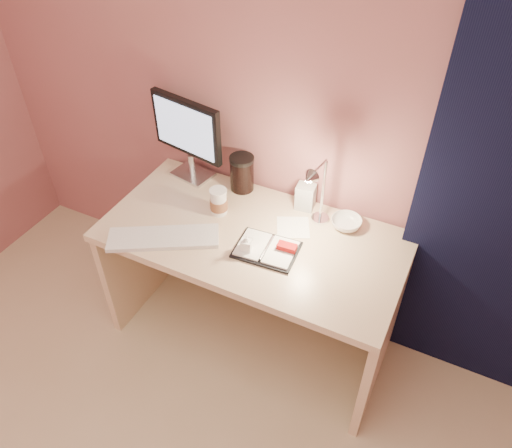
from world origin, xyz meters
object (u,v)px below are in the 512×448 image
at_px(desk, 259,259).
at_px(keyboard, 164,238).
at_px(planner, 268,249).
at_px(dark_jar, 242,175).
at_px(monitor, 188,132).
at_px(desk_lamp, 320,193).
at_px(coffee_cup, 219,202).
at_px(product_box, 305,197).
at_px(lotion_bottle, 246,244).
at_px(bowl, 346,223).

xyz_separation_m(desk, keyboard, (-0.35, -0.28, 0.24)).
distance_m(planner, dark_jar, 0.48).
distance_m(monitor, desk_lamp, 0.76).
relative_size(keyboard, coffee_cup, 3.66).
bearing_deg(desk_lamp, product_box, 135.98).
bearing_deg(desk, lotion_bottle, -81.83).
bearing_deg(dark_jar, coffee_cup, -92.69).
height_order(monitor, keyboard, monitor).
xyz_separation_m(desk, bowl, (0.37, 0.17, 0.25)).
bearing_deg(desk_lamp, desk, -156.69).
height_order(monitor, lotion_bottle, monitor).
height_order(keyboard, bowl, bowl).
relative_size(lotion_bottle, desk_lamp, 0.29).
height_order(desk, planner, planner).
relative_size(desk, planner, 4.84).
xyz_separation_m(lotion_bottle, dark_jar, (-0.23, 0.41, 0.03)).
height_order(coffee_cup, lotion_bottle, coffee_cup).
bearing_deg(coffee_cup, product_box, 31.50).
bearing_deg(planner, dark_jar, 127.19).
height_order(desk, monitor, monitor).
height_order(bowl, product_box, product_box).
bearing_deg(keyboard, desk, 9.45).
bearing_deg(desk_lamp, coffee_cup, -162.99).
bearing_deg(desk, planner, -51.58).
bearing_deg(desk, bowl, 24.54).
bearing_deg(lotion_bottle, desk, 98.17).
bearing_deg(product_box, keyboard, -139.97).
bearing_deg(planner, keyboard, -166.79).
xyz_separation_m(coffee_cup, bowl, (0.58, 0.17, -0.04)).
bearing_deg(product_box, bowl, -16.81).
relative_size(bowl, product_box, 1.08).
height_order(lotion_bottle, desk_lamp, desk_lamp).
distance_m(keyboard, product_box, 0.70).
relative_size(bowl, dark_jar, 0.85).
bearing_deg(coffee_cup, lotion_bottle, -37.30).
bearing_deg(dark_jar, desk, -46.63).
relative_size(desk, product_box, 10.58).
height_order(monitor, coffee_cup, monitor).
relative_size(planner, desk_lamp, 0.79).
distance_m(coffee_cup, desk_lamp, 0.50).
height_order(planner, product_box, product_box).
distance_m(desk, planner, 0.30).
xyz_separation_m(planner, desk_lamp, (0.14, 0.21, 0.22)).
bearing_deg(coffee_cup, dark_jar, 87.31).
xyz_separation_m(coffee_cup, desk_lamp, (0.47, 0.07, 0.16)).
relative_size(keyboard, lotion_bottle, 4.78).
xyz_separation_m(dark_jar, product_box, (0.35, -0.00, -0.02)).
distance_m(desk, bowl, 0.47).
bearing_deg(bowl, product_box, 168.59).
xyz_separation_m(monitor, desk_lamp, (0.75, -0.13, -0.04)).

